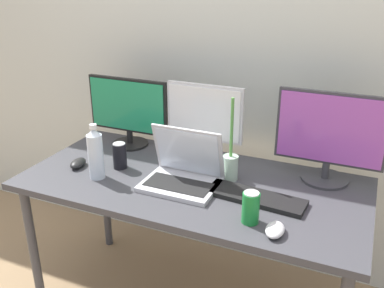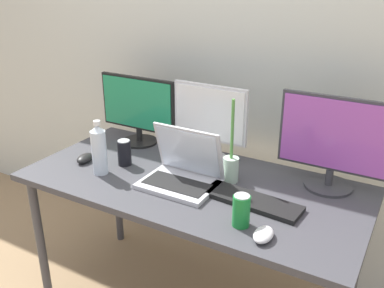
# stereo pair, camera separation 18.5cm
# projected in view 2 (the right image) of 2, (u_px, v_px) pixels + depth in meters

# --- Properties ---
(wall_back) EXTENTS (7.00, 0.08, 2.60)m
(wall_back) POSITION_uv_depth(u_px,v_px,m) (249.00, 37.00, 2.18)
(wall_back) COLOR silver
(wall_back) RESTS_ON ground
(work_desk) EXTENTS (1.54, 0.73, 0.74)m
(work_desk) POSITION_uv_depth(u_px,v_px,m) (192.00, 194.00, 1.95)
(work_desk) COLOR #424247
(work_desk) RESTS_ON ground
(monitor_left) EXTENTS (0.45, 0.19, 0.37)m
(monitor_left) POSITION_uv_depth(u_px,v_px,m) (138.00, 109.00, 2.27)
(monitor_left) COLOR black
(monitor_left) RESTS_ON work_desk
(monitor_center) EXTENTS (0.38, 0.18, 0.38)m
(monitor_center) POSITION_uv_depth(u_px,v_px,m) (210.00, 120.00, 2.05)
(monitor_center) COLOR silver
(monitor_center) RESTS_ON work_desk
(monitor_right) EXTENTS (0.47, 0.21, 0.41)m
(monitor_right) POSITION_uv_depth(u_px,v_px,m) (334.00, 141.00, 1.79)
(monitor_right) COLOR #38383D
(monitor_right) RESTS_ON work_desk
(laptop_silver) EXTENTS (0.33, 0.25, 0.25)m
(laptop_silver) POSITION_uv_depth(u_px,v_px,m) (183.00, 172.00, 1.88)
(laptop_silver) COLOR silver
(laptop_silver) RESTS_ON work_desk
(keyboard_main) EXTENTS (0.42, 0.16, 0.02)m
(keyboard_main) POSITION_uv_depth(u_px,v_px,m) (252.00, 201.00, 1.74)
(keyboard_main) COLOR black
(keyboard_main) RESTS_ON work_desk
(mouse_by_keyboard) EXTENTS (0.08, 0.12, 0.04)m
(mouse_by_keyboard) POSITION_uv_depth(u_px,v_px,m) (85.00, 158.00, 2.11)
(mouse_by_keyboard) COLOR black
(mouse_by_keyboard) RESTS_ON work_desk
(mouse_by_laptop) EXTENTS (0.07, 0.11, 0.03)m
(mouse_by_laptop) POSITION_uv_depth(u_px,v_px,m) (263.00, 235.00, 1.51)
(mouse_by_laptop) COLOR silver
(mouse_by_laptop) RESTS_ON work_desk
(water_bottle) EXTENTS (0.07, 0.07, 0.26)m
(water_bottle) POSITION_uv_depth(u_px,v_px,m) (99.00, 150.00, 1.95)
(water_bottle) COLOR silver
(water_bottle) RESTS_ON work_desk
(soda_can_near_keyboard) EXTENTS (0.07, 0.07, 0.13)m
(soda_can_near_keyboard) POSITION_uv_depth(u_px,v_px,m) (241.00, 211.00, 1.57)
(soda_can_near_keyboard) COLOR #197F33
(soda_can_near_keyboard) RESTS_ON work_desk
(soda_can_by_laptop) EXTENTS (0.07, 0.07, 0.13)m
(soda_can_by_laptop) POSITION_uv_depth(u_px,v_px,m) (124.00, 153.00, 2.06)
(soda_can_by_laptop) COLOR black
(soda_can_by_laptop) RESTS_ON work_desk
(bamboo_vase) EXTENTS (0.07, 0.07, 0.38)m
(bamboo_vase) POSITION_uv_depth(u_px,v_px,m) (231.00, 166.00, 1.90)
(bamboo_vase) COLOR #B2D1B7
(bamboo_vase) RESTS_ON work_desk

